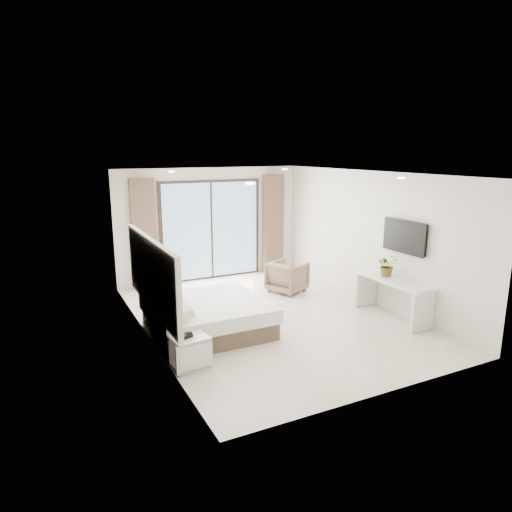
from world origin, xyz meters
The scene contains 8 objects.
ground centered at (0.00, 0.00, 0.00)m, with size 6.20×6.20×0.00m, color beige.
room_shell centered at (-0.20, 0.72, 1.58)m, with size 4.62×6.22×2.72m.
bed centered at (-1.33, -0.12, 0.29)m, with size 1.96×1.86×0.69m.
nightstand centered at (-2.01, -1.25, 0.24)m, with size 0.56×0.49×0.47m.
phone centered at (-2.07, -1.26, 0.50)m, with size 0.16×0.13×0.05m, color black.
console_desk centered at (2.04, -1.03, 0.57)m, with size 0.52×1.67×0.77m.
plant centered at (2.04, -0.84, 0.94)m, with size 0.38×0.43×0.33m, color #33662D.
armchair centered at (1.10, 1.27, 0.38)m, with size 0.73×0.69×0.75m, color #7B6D51.
Camera 1 is at (-3.90, -7.19, 3.11)m, focal length 32.00 mm.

